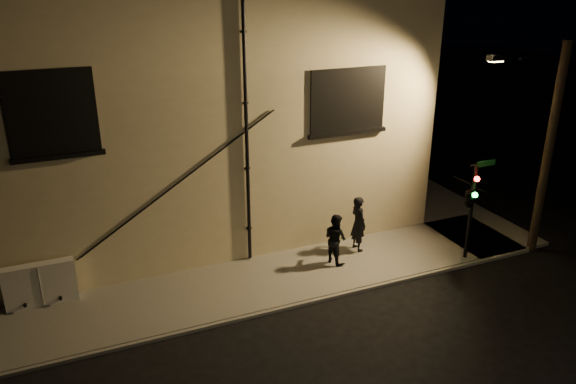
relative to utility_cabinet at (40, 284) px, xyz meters
name	(u,v)px	position (x,y,z in m)	size (l,w,h in m)	color
ground	(342,295)	(7.98, -2.70, -0.74)	(90.00, 90.00, 0.00)	black
sidewalk	(315,227)	(9.20, 1.69, -0.68)	(21.00, 16.00, 0.12)	slate
building	(164,94)	(4.98, 6.29, 3.66)	(16.20, 12.23, 8.80)	beige
utility_cabinet	(40,284)	(0.00, 0.00, 0.00)	(1.89, 0.32, 1.24)	silver
pedestrian_a	(358,224)	(9.68, -0.55, 0.32)	(0.68, 0.45, 1.88)	black
pedestrian_b	(335,238)	(8.60, -1.02, 0.20)	(0.80, 0.62, 1.64)	black
traffic_signal	(470,197)	(12.45, -2.51, 1.56)	(1.14, 1.88, 3.25)	black
streetlamp_pole	(545,145)	(15.12, -2.59, 2.94)	(2.02, 1.38, 6.89)	black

